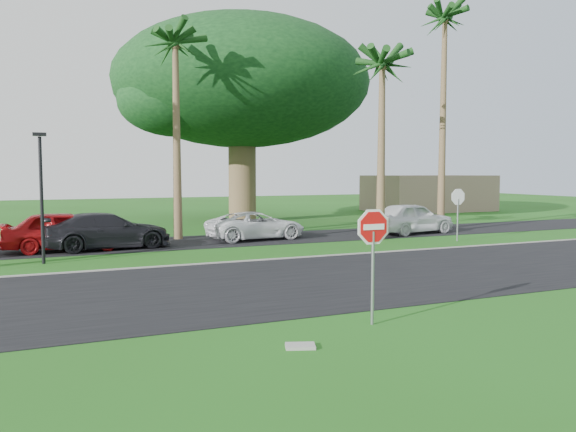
{
  "coord_description": "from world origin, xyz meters",
  "views": [
    {
      "loc": [
        -5.8,
        -13.11,
        3.24
      ],
      "look_at": [
        1.53,
        3.97,
        1.8
      ],
      "focal_mm": 35.0,
      "sensor_mm": 36.0,
      "label": 1
    }
  ],
  "objects_px": {
    "stop_sign_near": "(373,242)",
    "car_minivan": "(256,226)",
    "car_dark": "(107,231)",
    "car_red": "(65,231)",
    "car_pickup": "(412,218)",
    "stop_sign_far": "(458,204)"
  },
  "relations": [
    {
      "from": "stop_sign_near",
      "to": "car_minivan",
      "type": "height_order",
      "value": "stop_sign_near"
    },
    {
      "from": "stop_sign_near",
      "to": "car_dark",
      "type": "bearing_deg",
      "value": 105.51
    },
    {
      "from": "stop_sign_near",
      "to": "car_red",
      "type": "relative_size",
      "value": 0.54
    },
    {
      "from": "car_minivan",
      "to": "car_pickup",
      "type": "bearing_deg",
      "value": -100.99
    },
    {
      "from": "stop_sign_near",
      "to": "car_pickup",
      "type": "relative_size",
      "value": 0.54
    },
    {
      "from": "stop_sign_far",
      "to": "car_minivan",
      "type": "xyz_separation_m",
      "value": [
        -8.57,
        4.31,
        -1.11
      ]
    },
    {
      "from": "car_dark",
      "to": "car_minivan",
      "type": "xyz_separation_m",
      "value": [
        6.97,
        0.75,
        -0.1
      ]
    },
    {
      "from": "stop_sign_far",
      "to": "car_pickup",
      "type": "relative_size",
      "value": 0.54
    },
    {
      "from": "car_red",
      "to": "car_minivan",
      "type": "relative_size",
      "value": 1.02
    },
    {
      "from": "stop_sign_far",
      "to": "car_pickup",
      "type": "xyz_separation_m",
      "value": [
        -0.1,
        3.5,
        -0.95
      ]
    },
    {
      "from": "car_red",
      "to": "car_dark",
      "type": "height_order",
      "value": "car_red"
    },
    {
      "from": "stop_sign_far",
      "to": "car_pickup",
      "type": "bearing_deg",
      "value": -88.32
    },
    {
      "from": "stop_sign_far",
      "to": "car_minivan",
      "type": "relative_size",
      "value": 0.55
    },
    {
      "from": "car_pickup",
      "to": "car_minivan",
      "type": "bearing_deg",
      "value": 75.67
    },
    {
      "from": "car_red",
      "to": "stop_sign_far",
      "type": "bearing_deg",
      "value": -102.19
    },
    {
      "from": "car_red",
      "to": "car_pickup",
      "type": "height_order",
      "value": "car_red"
    },
    {
      "from": "stop_sign_near",
      "to": "car_red",
      "type": "xyz_separation_m",
      "value": [
        -5.68,
        14.66,
        -0.94
      ]
    },
    {
      "from": "car_minivan",
      "to": "stop_sign_far",
      "type": "bearing_deg",
      "value": -122.2
    },
    {
      "from": "stop_sign_near",
      "to": "car_dark",
      "type": "relative_size",
      "value": 0.5
    },
    {
      "from": "stop_sign_far",
      "to": "car_red",
      "type": "bearing_deg",
      "value": -12.03
    },
    {
      "from": "car_dark",
      "to": "car_minivan",
      "type": "relative_size",
      "value": 1.1
    },
    {
      "from": "stop_sign_far",
      "to": "car_red",
      "type": "xyz_separation_m",
      "value": [
        -17.18,
        3.66,
        -0.94
      ]
    }
  ]
}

